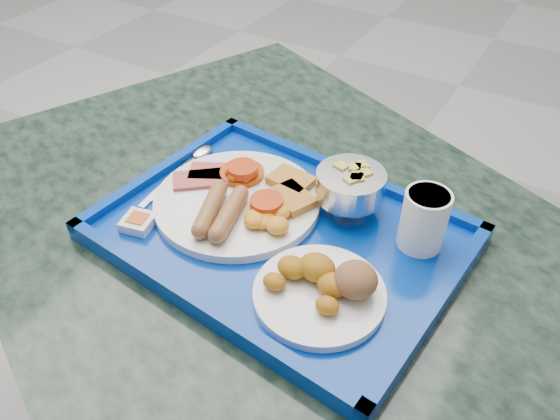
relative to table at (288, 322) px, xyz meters
name	(u,v)px	position (x,y,z in m)	size (l,w,h in m)	color
floor	(188,182)	(-0.88, 0.76, -0.55)	(6.00, 6.00, 0.00)	gray
table	(288,322)	(0.00, 0.00, 0.00)	(1.39, 1.19, 0.74)	slate
tray	(280,234)	(-0.01, 0.00, 0.20)	(0.54, 0.42, 0.03)	#03309B
main_plate	(242,200)	(-0.09, 0.01, 0.22)	(0.25, 0.25, 0.04)	white
bread_plate	(325,286)	(0.10, -0.08, 0.22)	(0.17, 0.17, 0.06)	white
fruit_bowl	(351,185)	(0.05, 0.09, 0.25)	(0.10, 0.10, 0.07)	#ABABAD
juice_cup	(424,218)	(0.17, 0.08, 0.25)	(0.06, 0.06, 0.09)	white
spoon	(198,160)	(-0.22, 0.07, 0.21)	(0.08, 0.18, 0.01)	#ABABAD
knife	(172,178)	(-0.23, 0.01, 0.21)	(0.01, 0.17, 0.00)	#ABABAD
jam_packet	(138,222)	(-0.20, -0.10, 0.21)	(0.05, 0.05, 0.02)	white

